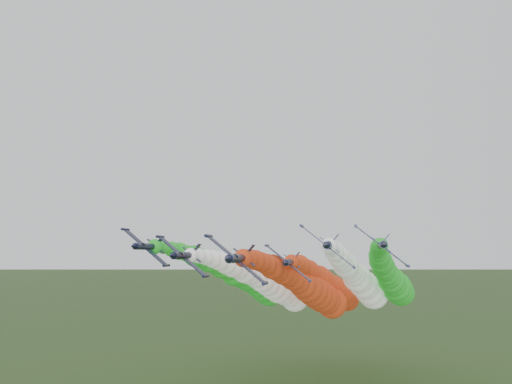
# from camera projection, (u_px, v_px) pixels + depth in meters

# --- Properties ---
(jet_lead) EXTENTS (19.05, 91.13, 22.14)m
(jet_lead) POSITION_uv_depth(u_px,v_px,m) (313.00, 291.00, 127.84)
(jet_lead) COLOR black
(jet_lead) RESTS_ON ground
(jet_inner_left) EXTENTS (19.04, 91.12, 22.13)m
(jet_inner_left) POSITION_uv_depth(u_px,v_px,m) (272.00, 286.00, 141.55)
(jet_inner_left) COLOR black
(jet_inner_left) RESTS_ON ground
(jet_inner_right) EXTENTS (19.30, 91.38, 22.39)m
(jet_inner_right) POSITION_uv_depth(u_px,v_px,m) (361.00, 282.00, 137.94)
(jet_inner_right) COLOR black
(jet_inner_right) RESTS_ON ground
(jet_outer_left) EXTENTS (19.62, 91.70, 22.71)m
(jet_outer_left) POSITION_uv_depth(u_px,v_px,m) (247.00, 280.00, 150.32)
(jet_outer_left) COLOR black
(jet_outer_left) RESTS_ON ground
(jet_outer_right) EXTENTS (18.87, 90.95, 21.96)m
(jet_outer_right) POSITION_uv_depth(u_px,v_px,m) (393.00, 281.00, 140.89)
(jet_outer_right) COLOR black
(jet_outer_right) RESTS_ON ground
(jet_trail) EXTENTS (18.65, 90.73, 21.74)m
(jet_trail) POSITION_uv_depth(u_px,v_px,m) (332.00, 288.00, 150.77)
(jet_trail) COLOR black
(jet_trail) RESTS_ON ground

